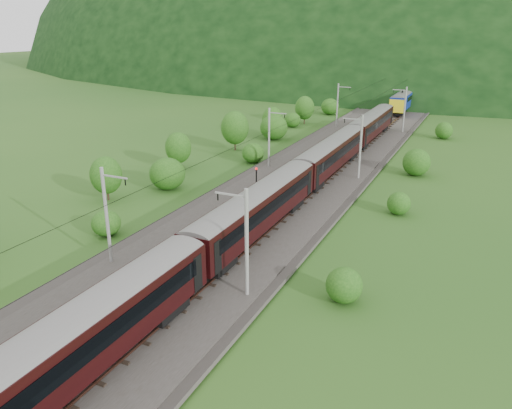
% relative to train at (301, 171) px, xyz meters
% --- Properties ---
extents(ground, '(600.00, 600.00, 0.00)m').
position_rel_train_xyz_m(ground, '(-2.40, -21.02, -3.54)').
color(ground, '#245119').
rests_on(ground, ground).
extents(railbed, '(14.00, 220.00, 0.30)m').
position_rel_train_xyz_m(railbed, '(-2.40, -11.02, -3.39)').
color(railbed, '#38332D').
rests_on(railbed, ground).
extents(track_left, '(2.40, 220.00, 0.27)m').
position_rel_train_xyz_m(track_left, '(-4.80, -11.02, -3.17)').
color(track_left, brown).
rests_on(track_left, railbed).
extents(track_right, '(2.40, 220.00, 0.27)m').
position_rel_train_xyz_m(track_right, '(-0.00, -11.02, -3.17)').
color(track_right, brown).
rests_on(track_right, railbed).
extents(catenary_left, '(2.54, 192.28, 8.00)m').
position_rel_train_xyz_m(catenary_left, '(-8.52, 10.98, 0.96)').
color(catenary_left, gray).
rests_on(catenary_left, railbed).
extents(catenary_right, '(2.54, 192.28, 8.00)m').
position_rel_train_xyz_m(catenary_right, '(3.72, 10.98, 0.96)').
color(catenary_right, gray).
rests_on(catenary_right, railbed).
extents(overhead_wires, '(4.83, 198.00, 0.03)m').
position_rel_train_xyz_m(overhead_wires, '(-2.40, -11.02, 3.56)').
color(overhead_wires, black).
rests_on(overhead_wires, ground).
extents(mountain_main, '(504.00, 360.00, 244.00)m').
position_rel_train_xyz_m(mountain_main, '(-2.40, 238.98, -3.54)').
color(mountain_main, black).
rests_on(mountain_main, ground).
extents(mountain_ridge, '(336.00, 280.00, 132.00)m').
position_rel_train_xyz_m(mountain_ridge, '(-122.40, 278.98, -3.54)').
color(mountain_ridge, black).
rests_on(mountain_ridge, ground).
extents(train, '(2.99, 141.98, 5.20)m').
position_rel_train_xyz_m(train, '(0.00, 0.00, 0.00)').
color(train, black).
rests_on(train, ground).
extents(hazard_post_near, '(0.18, 0.18, 1.71)m').
position_rel_train_xyz_m(hazard_post_near, '(-2.80, 27.98, -2.39)').
color(hazard_post_near, red).
rests_on(hazard_post_near, railbed).
extents(hazard_post_far, '(0.17, 0.17, 1.55)m').
position_rel_train_xyz_m(hazard_post_far, '(-2.43, 4.28, -2.47)').
color(hazard_post_far, red).
rests_on(hazard_post_far, railbed).
extents(signal, '(0.27, 0.27, 2.41)m').
position_rel_train_xyz_m(signal, '(-6.30, 2.08, -1.83)').
color(signal, black).
rests_on(signal, railbed).
extents(vegetation_left, '(12.55, 144.76, 6.20)m').
position_rel_train_xyz_m(vegetation_left, '(-16.72, 3.57, -1.03)').
color(vegetation_left, '#1B4E14').
rests_on(vegetation_left, ground).
extents(vegetation_right, '(5.13, 103.24, 3.19)m').
position_rel_train_xyz_m(vegetation_right, '(10.72, -7.08, -2.14)').
color(vegetation_right, '#1B4E14').
rests_on(vegetation_right, ground).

